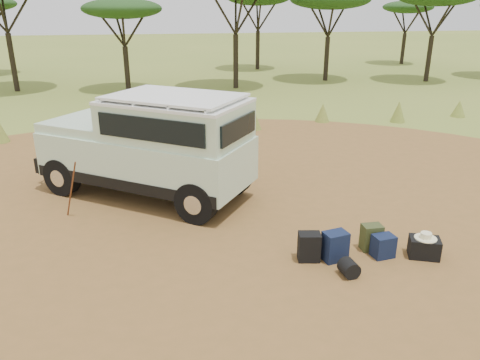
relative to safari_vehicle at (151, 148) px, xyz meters
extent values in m
plane|color=olive|center=(0.85, -2.46, -1.24)|extent=(140.00, 140.00, 0.00)
cylinder|color=brown|center=(0.85, -2.46, -1.24)|extent=(23.00, 23.00, 0.01)
cone|color=olive|center=(-2.15, 6.74, -0.89)|extent=(0.60, 0.60, 0.70)
cone|color=olive|center=(0.85, 6.34, -0.79)|extent=(0.60, 0.60, 0.90)
cone|color=olive|center=(3.85, 5.94, -0.84)|extent=(0.60, 0.60, 0.80)
cone|color=olive|center=(6.85, 6.64, -0.87)|extent=(0.60, 0.60, 0.75)
cone|color=olive|center=(9.85, 6.04, -0.82)|extent=(0.60, 0.60, 0.85)
cone|color=olive|center=(12.85, 6.44, -0.89)|extent=(0.60, 0.60, 0.70)
cylinder|color=black|center=(-7.15, 16.54, 0.29)|extent=(0.28, 0.28, 3.06)
cylinder|color=black|center=(-1.15, 15.74, -0.07)|extent=(0.28, 0.28, 2.34)
ellipsoid|color=#183814|center=(-1.15, 15.74, 3.02)|extent=(4.20, 4.20, 1.05)
cylinder|color=black|center=(4.85, 15.34, 0.22)|extent=(0.28, 0.28, 2.93)
cylinder|color=black|center=(10.85, 17.04, 0.06)|extent=(0.28, 0.28, 2.61)
cylinder|color=black|center=(16.85, 15.54, 0.11)|extent=(0.28, 0.28, 2.70)
cylinder|color=black|center=(7.85, 23.04, 0.11)|extent=(0.28, 0.28, 2.70)
cylinder|color=black|center=(19.85, 24.04, -0.07)|extent=(0.28, 0.28, 2.34)
ellipsoid|color=#183814|center=(19.85, 24.04, 3.02)|extent=(3.80, 3.80, 0.95)
cube|color=beige|center=(-0.14, 0.10, -0.23)|extent=(5.36, 4.67, 1.07)
cube|color=black|center=(-0.14, 0.10, -0.63)|extent=(5.30, 4.64, 0.27)
cube|color=beige|center=(0.60, -0.43, 0.73)|extent=(3.74, 3.47, 0.85)
cube|color=white|center=(0.60, -0.43, 1.19)|extent=(3.76, 3.51, 0.07)
cube|color=white|center=(0.60, -0.43, 1.30)|extent=(3.48, 3.26, 0.06)
cube|color=beige|center=(-1.45, 1.04, 0.42)|extent=(2.67, 2.69, 0.23)
cube|color=black|center=(-0.67, 0.48, 0.77)|extent=(1.16, 1.50, 0.60)
cube|color=black|center=(0.00, -1.26, 0.77)|extent=(2.21, 1.60, 0.51)
cube|color=black|center=(1.19, 0.40, 0.77)|extent=(2.21, 1.60, 0.51)
cube|color=black|center=(1.90, -1.36, 0.73)|extent=(1.02, 1.39, 0.47)
cube|color=black|center=(-2.27, 1.63, -0.56)|extent=(1.32, 1.76, 0.38)
cylinder|color=black|center=(-2.38, 1.71, 0.34)|extent=(0.92, 1.24, 0.08)
cylinder|color=black|center=(-2.38, 1.71, -0.26)|extent=(0.92, 1.24, 0.08)
cylinder|color=silver|center=(-2.58, 1.46, 0.11)|extent=(0.21, 0.25, 0.25)
cylinder|color=silver|center=(-2.21, 1.98, 0.11)|extent=(0.21, 0.25, 0.25)
cube|color=white|center=(-2.34, 1.68, -0.43)|extent=(0.31, 0.41, 0.14)
cylinder|color=black|center=(-0.02, 1.23, 0.65)|extent=(0.13, 0.13, 0.93)
cylinder|color=black|center=(-2.24, 0.48, -0.77)|extent=(0.96, 0.81, 0.95)
cylinder|color=black|center=(-1.17, 1.96, -0.77)|extent=(0.96, 0.81, 0.95)
cylinder|color=black|center=(0.89, -1.76, -0.77)|extent=(0.96, 0.81, 0.95)
cylinder|color=black|center=(1.95, -0.28, -0.77)|extent=(0.96, 0.81, 0.95)
cylinder|color=brown|center=(-1.78, -0.99, -0.56)|extent=(0.41, 0.34, 1.36)
cube|color=black|center=(2.78, -3.76, -0.97)|extent=(0.45, 0.36, 0.55)
cube|color=#131D3C|center=(3.26, -3.84, -0.96)|extent=(0.49, 0.39, 0.57)
cube|color=#303C1B|center=(4.10, -3.59, -0.98)|extent=(0.38, 0.28, 0.52)
cube|color=#131D3C|center=(4.20, -3.90, -1.02)|extent=(0.43, 0.34, 0.44)
cube|color=black|center=(4.96, -4.05, -1.05)|extent=(0.66, 0.57, 0.39)
cylinder|color=black|center=(3.30, -4.41, -1.09)|extent=(0.34, 0.34, 0.31)
cylinder|color=beige|center=(4.96, -4.05, -0.85)|extent=(0.41, 0.41, 0.02)
cylinder|color=beige|center=(4.96, -4.05, -0.79)|extent=(0.20, 0.20, 0.10)
camera|label=1|loc=(0.09, -11.06, 3.27)|focal=35.00mm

